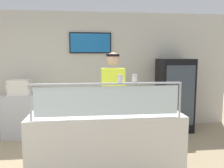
{
  "coord_description": "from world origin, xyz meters",
  "views": [
    {
      "loc": [
        0.75,
        -2.58,
        1.7
      ],
      "look_at": [
        1.08,
        0.4,
        1.33
      ],
      "focal_mm": 36.2,
      "sensor_mm": 36.0,
      "label": 1
    }
  ],
  "objects_px": {
    "pizza_tray": "(118,110)",
    "parmesan_shaker": "(120,79)",
    "worker_figure": "(113,98)",
    "pizza_box_stack": "(20,87)",
    "pepper_flake_shaker": "(135,79)",
    "pizza_server": "(115,108)",
    "drink_fridge": "(174,95)"
  },
  "relations": [
    {
      "from": "pizza_tray",
      "to": "parmesan_shaker",
      "type": "xyz_separation_m",
      "value": [
        -0.03,
        -0.37,
        0.46
      ]
    },
    {
      "from": "parmesan_shaker",
      "to": "worker_figure",
      "type": "height_order",
      "value": "worker_figure"
    },
    {
      "from": "worker_figure",
      "to": "pizza_box_stack",
      "type": "bearing_deg",
      "value": 147.06
    },
    {
      "from": "pepper_flake_shaker",
      "to": "pizza_box_stack",
      "type": "distance_m",
      "value": 2.96
    },
    {
      "from": "pizza_server",
      "to": "drink_fridge",
      "type": "height_order",
      "value": "drink_fridge"
    },
    {
      "from": "pizza_tray",
      "to": "parmesan_shaker",
      "type": "height_order",
      "value": "parmesan_shaker"
    },
    {
      "from": "pizza_tray",
      "to": "worker_figure",
      "type": "bearing_deg",
      "value": 89.29
    },
    {
      "from": "pepper_flake_shaker",
      "to": "drink_fridge",
      "type": "distance_m",
      "value": 2.72
    },
    {
      "from": "worker_figure",
      "to": "pizza_tray",
      "type": "bearing_deg",
      "value": -90.71
    },
    {
      "from": "drink_fridge",
      "to": "pizza_box_stack",
      "type": "distance_m",
      "value": 3.37
    },
    {
      "from": "pizza_tray",
      "to": "pizza_box_stack",
      "type": "distance_m",
      "value": 2.57
    },
    {
      "from": "pizza_tray",
      "to": "worker_figure",
      "type": "distance_m",
      "value": 0.66
    },
    {
      "from": "drink_fridge",
      "to": "pizza_server",
      "type": "bearing_deg",
      "value": -130.27
    },
    {
      "from": "parmesan_shaker",
      "to": "pepper_flake_shaker",
      "type": "height_order",
      "value": "pepper_flake_shaker"
    },
    {
      "from": "parmesan_shaker",
      "to": "pepper_flake_shaker",
      "type": "relative_size",
      "value": 0.97
    },
    {
      "from": "pizza_tray",
      "to": "pizza_server",
      "type": "height_order",
      "value": "pizza_server"
    },
    {
      "from": "parmesan_shaker",
      "to": "drink_fridge",
      "type": "relative_size",
      "value": 0.06
    },
    {
      "from": "pizza_box_stack",
      "to": "worker_figure",
      "type": "bearing_deg",
      "value": -32.94
    },
    {
      "from": "drink_fridge",
      "to": "pepper_flake_shaker",
      "type": "bearing_deg",
      "value": -122.24
    },
    {
      "from": "pizza_tray",
      "to": "pepper_flake_shaker",
      "type": "distance_m",
      "value": 0.61
    },
    {
      "from": "pizza_server",
      "to": "pepper_flake_shaker",
      "type": "height_order",
      "value": "pepper_flake_shaker"
    },
    {
      "from": "pizza_server",
      "to": "worker_figure",
      "type": "distance_m",
      "value": 0.68
    },
    {
      "from": "pepper_flake_shaker",
      "to": "worker_figure",
      "type": "distance_m",
      "value": 1.12
    },
    {
      "from": "pepper_flake_shaker",
      "to": "worker_figure",
      "type": "xyz_separation_m",
      "value": [
        -0.14,
        1.03,
        -0.42
      ]
    },
    {
      "from": "pizza_server",
      "to": "parmesan_shaker",
      "type": "relative_size",
      "value": 3.01
    },
    {
      "from": "pepper_flake_shaker",
      "to": "worker_figure",
      "type": "bearing_deg",
      "value": 97.63
    },
    {
      "from": "pizza_box_stack",
      "to": "pizza_tray",
      "type": "bearing_deg",
      "value": -45.44
    },
    {
      "from": "pepper_flake_shaker",
      "to": "drink_fridge",
      "type": "height_order",
      "value": "drink_fridge"
    },
    {
      "from": "parmesan_shaker",
      "to": "pizza_box_stack",
      "type": "xyz_separation_m",
      "value": [
        -1.77,
        2.2,
        -0.37
      ]
    },
    {
      "from": "parmesan_shaker",
      "to": "drink_fridge",
      "type": "xyz_separation_m",
      "value": [
        1.59,
        2.24,
        -0.61
      ]
    },
    {
      "from": "pizza_tray",
      "to": "parmesan_shaker",
      "type": "relative_size",
      "value": 4.61
    },
    {
      "from": "parmesan_shaker",
      "to": "drink_fridge",
      "type": "distance_m",
      "value": 2.82
    }
  ]
}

